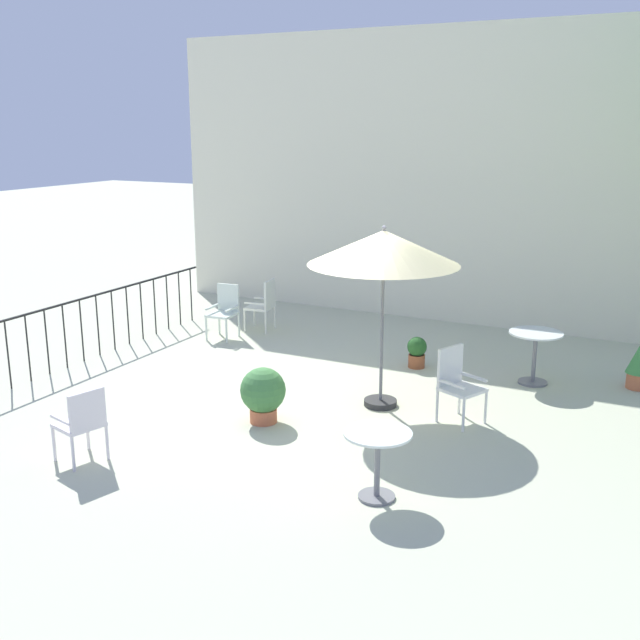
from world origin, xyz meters
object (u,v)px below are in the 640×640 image
Objects in this scene: patio_chair_3 at (82,420)px; patio_chair_0 at (457,380)px; potted_plant_1 at (639,364)px; potted_plant_3 at (263,393)px; potted_plant_2 at (417,351)px; patio_chair_1 at (225,308)px; patio_chair_2 at (264,302)px; cafe_table_1 at (535,348)px; patio_umbrella_0 at (384,249)px; cafe_table_0 at (377,453)px.

patio_chair_0 is at bearing 42.57° from patio_chair_3.
potted_plant_3 is at bearing -139.72° from potted_plant_1.
patio_chair_1 is at bearing 178.38° from potted_plant_2.
patio_chair_0 is 1.02× the size of patio_chair_2.
patio_chair_0 is 4.50m from patio_chair_3.
patio_umbrella_0 is at bearing -131.88° from cafe_table_1.
potted_plant_1 is at bearing 45.60° from patio_chair_3.
patio_chair_2 is at bearing 171.55° from cafe_table_1.
patio_chair_2 is 1.08× the size of patio_chair_3.
patio_chair_0 is at bearing 27.98° from potted_plant_3.
potted_plant_1 is (2.05, 4.69, -0.14)m from cafe_table_0.
patio_umbrella_0 is at bearing -26.67° from patio_chair_1.
potted_plant_1 is (6.71, 0.41, -0.16)m from patio_chair_1.
patio_chair_1 is 1.37× the size of potted_plant_1.
potted_plant_2 is at bearing 66.26° from patio_chair_3.
potted_plant_3 is (1.17, 1.90, -0.11)m from patio_chair_3.
cafe_table_1 reaches higher than potted_plant_2.
patio_chair_1 is (-4.66, 4.28, 0.02)m from cafe_table_0.
patio_chair_2 reaches higher than potted_plant_3.
cafe_table_0 is 2.36m from patio_chair_0.
potted_plant_3 is (-1.10, -1.20, -1.72)m from patio_umbrella_0.
patio_chair_1 is at bearing -118.85° from patio_chair_2.
patio_chair_1 reaches higher than potted_plant_2.
potted_plant_2 is at bearing 122.83° from patio_chair_0.
potted_plant_2 is (-1.08, 4.17, -0.24)m from cafe_table_0.
patio_umbrella_0 is at bearing -37.56° from patio_chair_2.
cafe_table_0 reaches higher than potted_plant_1.
cafe_table_0 is 4.29m from cafe_table_1.
cafe_table_0 is 2.38m from potted_plant_3.
cafe_table_1 is 4.07m from potted_plant_3.
patio_umbrella_0 is 4.15m from potted_plant_1.
potted_plant_2 is (2.14, 4.86, -0.24)m from patio_chair_3.
potted_plant_3 is (-4.10, -3.47, 0.03)m from potted_plant_1.
patio_chair_0 is (-0.58, -1.88, -0.00)m from cafe_table_1.
patio_umbrella_0 is at bearing 47.55° from potted_plant_3.
patio_umbrella_0 is 1.89m from patio_chair_0.
patio_chair_0 reaches higher than potted_plant_3.
cafe_table_1 is 5.34m from patio_chair_1.
patio_umbrella_0 is 2.59× the size of patio_chair_1.
potted_plant_3 is at bearing -132.11° from cafe_table_1.
cafe_table_0 is at bearing -92.36° from patio_chair_0.
patio_chair_0 reaches higher than patio_chair_3.
patio_chair_2 is at bearing 120.65° from potted_plant_3.
patio_umbrella_0 is 2.37m from potted_plant_3.
potted_plant_3 is at bearing -152.02° from patio_chair_0.
cafe_table_1 is at bearing 48.12° from patio_umbrella_0.
patio_chair_3 reaches higher than cafe_table_1.
patio_umbrella_0 is 2.58× the size of patio_chair_2.
potted_plant_2 is (-1.17, 1.82, -0.28)m from patio_chair_0.
patio_chair_1 is 0.99× the size of patio_chair_2.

